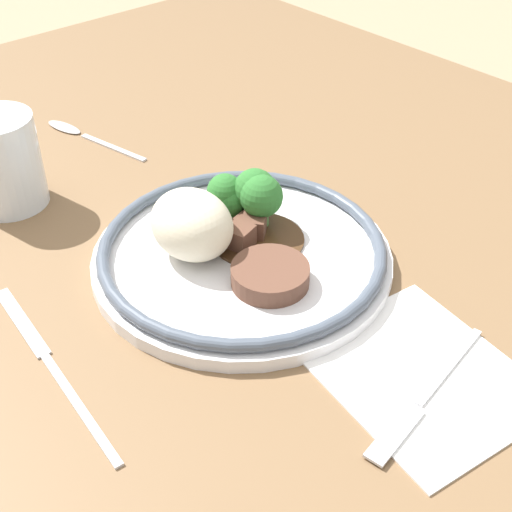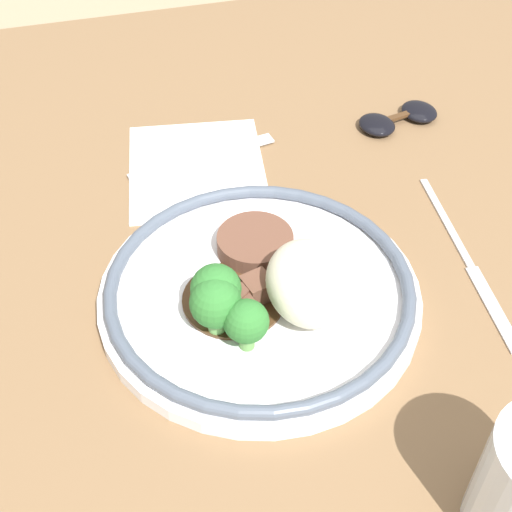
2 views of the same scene
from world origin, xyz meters
name	(u,v)px [view 1 (image 1 of 2)]	position (x,y,z in m)	size (l,w,h in m)	color
ground_plane	(196,278)	(0.00, 0.00, 0.00)	(8.00, 8.00, 0.00)	#998466
dining_table	(195,266)	(0.00, 0.00, 0.02)	(1.26, 1.16, 0.03)	brown
napkin	(421,375)	(-0.25, -0.04, 0.03)	(0.19, 0.17, 0.00)	white
plate	(237,245)	(-0.04, -0.02, 0.05)	(0.28, 0.28, 0.08)	white
juice_glass	(3,165)	(0.20, 0.09, 0.08)	(0.08, 0.08, 0.10)	#F4AD19
fork	(419,403)	(-0.26, -0.01, 0.03)	(0.04, 0.17, 0.00)	silver
knife	(48,361)	(-0.04, 0.18, 0.03)	(0.23, 0.03, 0.00)	silver
spoon	(76,132)	(0.29, -0.04, 0.03)	(0.16, 0.05, 0.01)	silver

